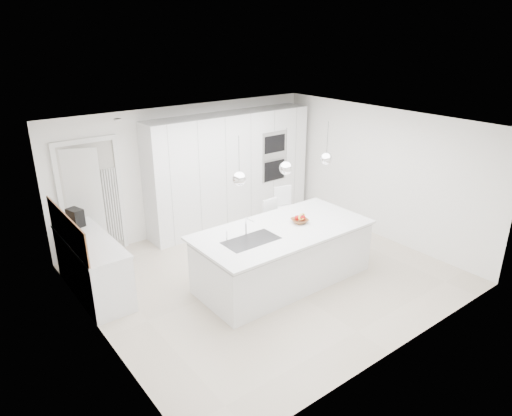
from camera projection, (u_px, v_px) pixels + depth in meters
floor at (267, 274)px, 7.62m from camera, size 5.50×5.50×0.00m
wall_back at (188, 169)px, 9.01m from camera, size 5.50×0.00×5.50m
wall_left at (93, 253)px, 5.60m from camera, size 0.00×5.00×5.00m
ceiling at (268, 125)px, 6.70m from camera, size 5.50×5.50×0.00m
tall_cabinets at (230, 170)px, 9.27m from camera, size 3.60×0.60×2.30m
oven_stack at (274, 157)px, 9.48m from camera, size 0.62×0.04×1.05m
doorway_frame at (92, 201)px, 7.96m from camera, size 1.11×0.08×2.13m
hallway_door at (79, 206)px, 7.79m from camera, size 0.76×0.38×2.00m
radiator at (111, 206)px, 8.20m from camera, size 0.32×0.04×1.40m
left_base_cabinets at (93, 267)px, 6.96m from camera, size 0.60×1.80×0.86m
left_worktop at (89, 241)px, 6.79m from camera, size 0.62×1.82×0.04m
oak_backsplash at (66, 229)px, 6.53m from camera, size 0.02×1.80×0.50m
island_base at (284, 256)px, 7.29m from camera, size 2.80×1.20×0.86m
island_worktop at (282, 230)px, 7.17m from camera, size 2.84×1.40×0.04m
island_sink at (251, 245)px, 6.78m from camera, size 0.84×0.44×0.18m
island_tap at (246, 226)px, 6.87m from camera, size 0.02×0.02×0.30m
pendant_left at (239, 179)px, 6.27m from camera, size 0.20×0.20×0.20m
pendant_mid at (286, 168)px, 6.76m from camera, size 0.20×0.20×0.20m
pendant_right at (326, 159)px, 7.24m from camera, size 0.20×0.20×0.20m
fruit_bowl at (300, 221)px, 7.36m from camera, size 0.32×0.32×0.07m
espresso_machine at (76, 217)px, 7.21m from camera, size 0.24×0.30×0.28m
bar_stool_left at (274, 228)px, 8.12m from camera, size 0.36×0.49×1.03m
bar_stool_right at (287, 217)px, 8.50m from camera, size 0.47×0.58×1.11m
apple_a at (297, 218)px, 7.37m from camera, size 0.09×0.09×0.09m
apple_b at (303, 218)px, 7.38m from camera, size 0.09×0.09×0.09m
apple_c at (301, 218)px, 7.36m from camera, size 0.08×0.08×0.08m
banana_bunch at (302, 217)px, 7.32m from camera, size 0.23×0.16×0.20m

